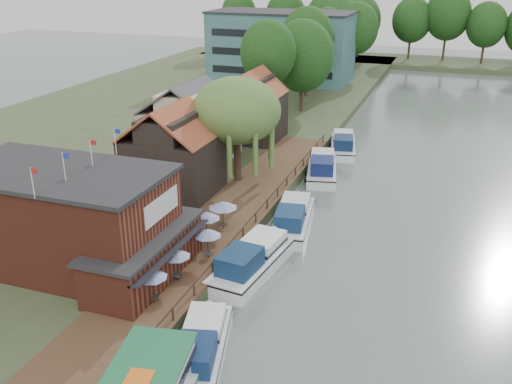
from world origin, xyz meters
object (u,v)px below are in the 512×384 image
(willow, at_px, (237,130))
(cruiser_3, at_px, (322,165))
(umbrella_1, at_px, (176,265))
(umbrella_2, at_px, (208,243))
(cruiser_1, at_px, (253,256))
(swan, at_px, (152,378))
(cottage_c, at_px, (253,105))
(hotel_block, at_px, (281,46))
(pub, at_px, (86,221))
(umbrella_3, at_px, (207,226))
(cottage_a, at_px, (172,150))
(cruiser_2, at_px, (293,215))
(cruiser_4, at_px, (343,142))
(cruiser_0, at_px, (201,342))
(umbrella_4, at_px, (223,215))
(umbrella_0, at_px, (152,286))
(cottage_b, at_px, (190,121))

(willow, relative_size, cruiser_3, 1.00)
(willow, relative_size, umbrella_1, 4.39)
(umbrella_2, bearing_deg, umbrella_1, -101.14)
(cruiser_1, distance_m, swan, 13.24)
(cottage_c, bearing_deg, hotel_block, 102.20)
(pub, xyz_separation_m, umbrella_3, (6.14, 6.71, -2.36))
(umbrella_2, bearing_deg, willow, 103.92)
(pub, bearing_deg, cottage_a, 93.81)
(cottage_c, relative_size, umbrella_2, 3.58)
(cottage_c, xyz_separation_m, cruiser_3, (10.62, -7.25, -3.98))
(umbrella_3, bearing_deg, hotel_block, 102.40)
(cruiser_2, xyz_separation_m, cruiser_4, (-0.24, 22.45, -0.03))
(cruiser_0, bearing_deg, pub, 139.24)
(umbrella_1, height_order, umbrella_2, same)
(umbrella_2, height_order, umbrella_4, same)
(cottage_c, relative_size, umbrella_1, 3.58)
(umbrella_4, bearing_deg, umbrella_2, -79.68)
(umbrella_3, distance_m, cruiser_4, 29.45)
(cottage_a, height_order, umbrella_1, cottage_a)
(umbrella_4, bearing_deg, umbrella_0, -89.87)
(umbrella_4, bearing_deg, cottage_a, 141.73)
(cottage_a, relative_size, cruiser_3, 0.83)
(willow, bearing_deg, umbrella_1, -80.60)
(willow, xyz_separation_m, cruiser_0, (7.75, -25.43, -5.08))
(umbrella_0, xyz_separation_m, umbrella_3, (-0.44, 9.33, 0.00))
(cottage_b, xyz_separation_m, swan, (13.50, -33.18, -5.03))
(pub, relative_size, umbrella_3, 8.42)
(willow, xyz_separation_m, cruiser_1, (7.14, -15.04, -4.90))
(hotel_block, bearing_deg, umbrella_2, -77.00)
(cottage_c, bearing_deg, umbrella_0, -79.82)
(hotel_block, height_order, cruiser_3, hotel_block)
(hotel_block, bearing_deg, cottage_b, -85.03)
(willow, bearing_deg, pub, -99.93)
(cottage_b, bearing_deg, cruiser_0, -63.39)
(hotel_block, bearing_deg, swan, -77.54)
(cottage_a, xyz_separation_m, umbrella_2, (8.47, -11.01, -2.96))
(pub, relative_size, cruiser_4, 2.01)
(cottage_c, xyz_separation_m, cruiser_1, (10.64, -29.04, -3.93))
(cruiser_2, bearing_deg, cottage_a, 163.31)
(umbrella_4, bearing_deg, cruiser_1, -44.97)
(umbrella_2, bearing_deg, cottage_b, 118.63)
(willow, relative_size, cruiser_0, 1.10)
(umbrella_0, xyz_separation_m, cruiser_3, (4.05, 29.37, -1.02))
(umbrella_4, xyz_separation_m, swan, (2.95, -17.23, -2.07))
(umbrella_1, bearing_deg, swan, -72.18)
(cottage_c, bearing_deg, cruiser_4, 8.87)
(umbrella_1, height_order, umbrella_4, same)
(cruiser_4, distance_m, swan, 43.94)
(umbrella_0, bearing_deg, cruiser_2, 73.52)
(pub, relative_size, cottage_c, 2.35)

